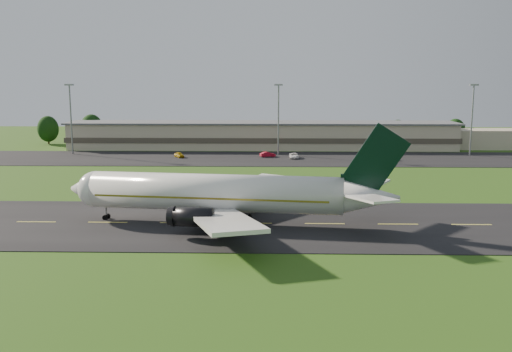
{
  "coord_description": "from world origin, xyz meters",
  "views": [
    {
      "loc": [
        2.75,
        -83.75,
        21.56
      ],
      "look_at": [
        0.42,
        8.0,
        6.0
      ],
      "focal_mm": 40.0,
      "sensor_mm": 36.0,
      "label": 1
    }
  ],
  "objects_px": {
    "light_mast_east": "(472,111)",
    "service_vehicle_a": "(179,155)",
    "service_vehicle_c": "(294,156)",
    "airliner": "(221,194)",
    "light_mast_centre": "(278,111)",
    "terminal": "(282,136)",
    "service_vehicle_b": "(268,154)",
    "service_vehicle_d": "(390,158)",
    "light_mast_west": "(71,111)"
  },
  "relations": [
    {
      "from": "terminal",
      "to": "service_vehicle_a",
      "type": "height_order",
      "value": "terminal"
    },
    {
      "from": "light_mast_centre",
      "to": "service_vehicle_b",
      "type": "distance_m",
      "value": 13.25
    },
    {
      "from": "airliner",
      "to": "light_mast_east",
      "type": "relative_size",
      "value": 2.52
    },
    {
      "from": "service_vehicle_a",
      "to": "light_mast_west",
      "type": "bearing_deg",
      "value": 137.86
    },
    {
      "from": "airliner",
      "to": "light_mast_east",
      "type": "bearing_deg",
      "value": 58.1
    },
    {
      "from": "light_mast_east",
      "to": "service_vehicle_a",
      "type": "distance_m",
      "value": 83.84
    },
    {
      "from": "light_mast_centre",
      "to": "airliner",
      "type": "bearing_deg",
      "value": -96.82
    },
    {
      "from": "airliner",
      "to": "service_vehicle_a",
      "type": "xyz_separation_m",
      "value": [
        -18.16,
        73.58,
        -3.84
      ]
    },
    {
      "from": "airliner",
      "to": "terminal",
      "type": "height_order",
      "value": "airliner"
    },
    {
      "from": "airliner",
      "to": "light_mast_centre",
      "type": "height_order",
      "value": "light_mast_centre"
    },
    {
      "from": "light_mast_centre",
      "to": "service_vehicle_a",
      "type": "relative_size",
      "value": 4.83
    },
    {
      "from": "light_mast_west",
      "to": "light_mast_east",
      "type": "height_order",
      "value": "same"
    },
    {
      "from": "terminal",
      "to": "light_mast_east",
      "type": "bearing_deg",
      "value": -16.8
    },
    {
      "from": "airliner",
      "to": "light_mast_east",
      "type": "distance_m",
      "value": 103.21
    },
    {
      "from": "service_vehicle_b",
      "to": "service_vehicle_d",
      "type": "relative_size",
      "value": 0.96
    },
    {
      "from": "airliner",
      "to": "service_vehicle_b",
      "type": "bearing_deg",
      "value": 91.97
    },
    {
      "from": "light_mast_west",
      "to": "service_vehicle_c",
      "type": "distance_m",
      "value": 65.83
    },
    {
      "from": "light_mast_west",
      "to": "service_vehicle_d",
      "type": "bearing_deg",
      "value": -6.96
    },
    {
      "from": "light_mast_east",
      "to": "service_vehicle_c",
      "type": "bearing_deg",
      "value": -171.42
    },
    {
      "from": "light_mast_east",
      "to": "service_vehicle_a",
      "type": "xyz_separation_m",
      "value": [
        -82.73,
        -6.52,
        -11.92
      ]
    },
    {
      "from": "light_mast_east",
      "to": "service_vehicle_a",
      "type": "relative_size",
      "value": 4.83
    },
    {
      "from": "airliner",
      "to": "service_vehicle_d",
      "type": "height_order",
      "value": "airliner"
    },
    {
      "from": "terminal",
      "to": "service_vehicle_b",
      "type": "distance_m",
      "value": 21.82
    },
    {
      "from": "service_vehicle_a",
      "to": "service_vehicle_c",
      "type": "bearing_deg",
      "value": -32.74
    },
    {
      "from": "service_vehicle_a",
      "to": "light_mast_centre",
      "type": "bearing_deg",
      "value": -17.49
    },
    {
      "from": "terminal",
      "to": "service_vehicle_c",
      "type": "xyz_separation_m",
      "value": [
        2.89,
        -23.83,
        -3.18
      ]
    },
    {
      "from": "terminal",
      "to": "service_vehicle_d",
      "type": "bearing_deg",
      "value": -43.52
    },
    {
      "from": "light_mast_centre",
      "to": "service_vehicle_a",
      "type": "bearing_deg",
      "value": -166.77
    },
    {
      "from": "light_mast_east",
      "to": "light_mast_centre",
      "type": "bearing_deg",
      "value": 180.0
    },
    {
      "from": "light_mast_centre",
      "to": "service_vehicle_a",
      "type": "distance_m",
      "value": 30.88
    },
    {
      "from": "light_mast_west",
      "to": "service_vehicle_c",
      "type": "height_order",
      "value": "light_mast_west"
    },
    {
      "from": "service_vehicle_a",
      "to": "service_vehicle_b",
      "type": "height_order",
      "value": "service_vehicle_b"
    },
    {
      "from": "service_vehicle_a",
      "to": "light_mast_east",
      "type": "bearing_deg",
      "value": -26.21
    },
    {
      "from": "service_vehicle_a",
      "to": "terminal",
      "type": "bearing_deg",
      "value": 7.21
    },
    {
      "from": "light_mast_east",
      "to": "service_vehicle_d",
      "type": "relative_size",
      "value": 4.45
    },
    {
      "from": "light_mast_west",
      "to": "service_vehicle_d",
      "type": "relative_size",
      "value": 4.45
    },
    {
      "from": "service_vehicle_d",
      "to": "light_mast_west",
      "type": "bearing_deg",
      "value": 103.8
    },
    {
      "from": "light_mast_west",
      "to": "light_mast_east",
      "type": "relative_size",
      "value": 1.0
    },
    {
      "from": "light_mast_centre",
      "to": "service_vehicle_b",
      "type": "bearing_deg",
      "value": -121.1
    },
    {
      "from": "service_vehicle_a",
      "to": "service_vehicle_d",
      "type": "distance_m",
      "value": 57.93
    },
    {
      "from": "light_mast_centre",
      "to": "light_mast_west",
      "type": "bearing_deg",
      "value": 180.0
    },
    {
      "from": "terminal",
      "to": "service_vehicle_d",
      "type": "relative_size",
      "value": 31.74
    },
    {
      "from": "light_mast_west",
      "to": "service_vehicle_b",
      "type": "relative_size",
      "value": 4.64
    },
    {
      "from": "service_vehicle_b",
      "to": "service_vehicle_c",
      "type": "xyz_separation_m",
      "value": [
        7.28,
        -2.69,
        -0.01
      ]
    },
    {
      "from": "airliner",
      "to": "light_mast_centre",
      "type": "distance_m",
      "value": 81.08
    },
    {
      "from": "service_vehicle_b",
      "to": "service_vehicle_d",
      "type": "distance_m",
      "value": 33.56
    },
    {
      "from": "terminal",
      "to": "light_mast_centre",
      "type": "xyz_separation_m",
      "value": [
        -1.4,
        -16.18,
        8.75
      ]
    },
    {
      "from": "light_mast_east",
      "to": "service_vehicle_b",
      "type": "distance_m",
      "value": 59.41
    },
    {
      "from": "terminal",
      "to": "service_vehicle_a",
      "type": "xyz_separation_m",
      "value": [
        -29.13,
        -22.7,
        -3.17
      ]
    },
    {
      "from": "service_vehicle_d",
      "to": "service_vehicle_c",
      "type": "bearing_deg",
      "value": 103.37
    }
  ]
}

